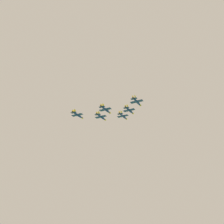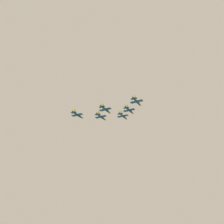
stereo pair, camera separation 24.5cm
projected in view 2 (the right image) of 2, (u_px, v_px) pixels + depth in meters
The scene contains 6 objects.
jet_lead at pixel (123, 116), 254.97m from camera, with size 13.22×15.43×3.79m.
jet_left_wingman at pixel (101, 117), 245.82m from camera, with size 13.28×15.58×3.82m.
jet_right_wingman at pixel (129, 110), 233.55m from camera, with size 12.53×15.18×3.68m.
jet_left_outer at pixel (78, 115), 237.77m from camera, with size 13.13×15.18×3.74m.
jet_right_outer at pixel (137, 102), 212.72m from camera, with size 12.82×14.92×3.67m.
jet_slot_rear at pixel (106, 110), 224.91m from camera, with size 12.92×15.29×3.73m.
Camera 2 is at (-214.10, 111.61, 34.96)m, focal length 42.63 mm.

